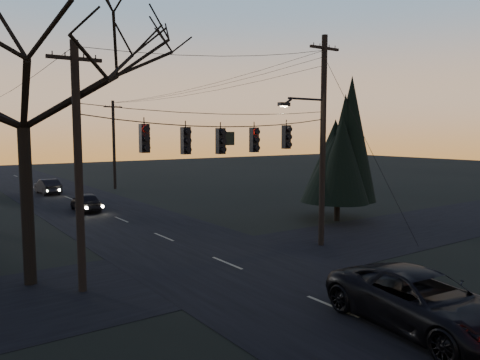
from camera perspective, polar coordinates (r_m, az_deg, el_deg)
ground_plane at (r=13.34m, az=24.43°, el=-18.98°), size 160.00×160.00×0.00m
main_road at (r=28.58m, az=-12.81°, el=-5.35°), size 8.00×120.00×0.02m
cross_road at (r=19.93m, az=-1.59°, el=-10.11°), size 60.00×7.00×0.02m
utility_pole_right at (r=23.32m, az=9.84°, el=-7.84°), size 5.00×0.30×10.00m
utility_pole_left at (r=17.50m, az=-18.62°, el=-12.74°), size 1.80×0.30×8.50m
utility_pole_far_r at (r=47.14m, az=-14.98°, el=-1.04°), size 1.80×0.30×8.50m
span_signal_assembly at (r=19.03m, az=-2.24°, el=5.00°), size 11.50×0.44×1.63m
bare_tree_left at (r=18.31m, az=-25.20°, el=12.88°), size 9.60×9.60×11.30m
evergreen_right at (r=29.34m, az=11.89°, el=3.74°), size 4.70×4.70×7.76m
suv_near at (r=14.34m, az=21.39°, el=-13.66°), size 3.26×5.99×1.59m
sedan_oncoming_a at (r=34.34m, az=-18.27°, el=-2.55°), size 1.78×3.90×1.30m
sedan_oncoming_b at (r=44.97m, az=-22.40°, el=-0.76°), size 1.58×4.07×1.32m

